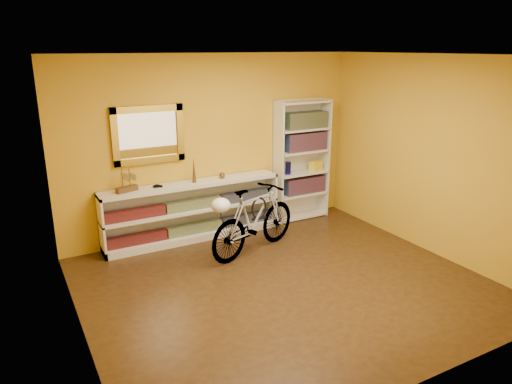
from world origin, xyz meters
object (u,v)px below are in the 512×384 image
console_unit (193,211)px  helmet (221,205)px  bookcase (302,161)px  bicycle (254,220)px

console_unit → helmet: 1.10m
console_unit → bookcase: (1.86, 0.03, 0.52)m
bicycle → helmet: (-0.57, -0.19, 0.35)m
bookcase → helmet: bearing=-151.0°
console_unit → bicycle: size_ratio=1.64×
bookcase → bicycle: 1.64m
bookcase → bicycle: size_ratio=1.20×
bookcase → helmet: bookcase is taller
console_unit → bicycle: (0.55, -0.83, 0.04)m
helmet → bicycle: bearing=18.8°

